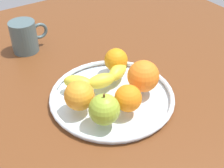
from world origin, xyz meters
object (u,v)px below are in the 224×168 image
object	(u,v)px
orange_back_left	(116,60)
ambient_mug	(25,37)
fruit_bowl	(112,96)
apple	(104,109)
orange_front_left	(79,95)
orange_center	(130,98)
orange_back_right	(143,76)
banana	(100,78)

from	to	relation	value
orange_back_left	ambient_mug	size ratio (longest dim) A/B	0.54
fruit_bowl	apple	bearing A→B (deg)	-133.36
orange_back_left	orange_front_left	bearing A→B (deg)	-153.42
orange_center	orange_back_right	size ratio (longest dim) A/B	0.80
orange_back_right	ambient_mug	bearing A→B (deg)	114.15
banana	orange_back_left	world-z (taller)	orange_back_left
orange_back_left	orange_center	bearing A→B (deg)	-112.99
orange_back_right	orange_front_left	bearing A→B (deg)	170.06
apple	ambient_mug	world-z (taller)	same
orange_center	orange_front_left	bearing A→B (deg)	143.79
fruit_bowl	orange_center	bearing A→B (deg)	-86.50
banana	orange_front_left	xyz separation A→B (cm)	(-8.78, -4.87, 1.67)
fruit_bowl	ambient_mug	size ratio (longest dim) A/B	2.66
orange_back_left	fruit_bowl	bearing A→B (deg)	-129.51
orange_back_right	fruit_bowl	bearing A→B (deg)	160.46
banana	orange_back_left	size ratio (longest dim) A/B	3.03
orange_center	orange_front_left	xyz separation A→B (cm)	(-9.38, 6.87, 0.34)
orange_back_left	ambient_mug	world-z (taller)	ambient_mug
fruit_bowl	orange_back_left	distance (cm)	11.19
orange_back_right	orange_back_left	world-z (taller)	orange_back_right
fruit_bowl	apple	world-z (taller)	apple
apple	orange_center	world-z (taller)	apple
apple	orange_center	distance (cm)	7.15
orange_back_right	ambient_mug	world-z (taller)	same
orange_center	ambient_mug	xyz separation A→B (cm)	(-9.51, 40.93, -0.12)
fruit_bowl	orange_center	distance (cm)	7.79
apple	orange_back_right	bearing A→B (deg)	17.51
orange_back_right	orange_back_left	distance (cm)	10.75
apple	ambient_mug	distance (cm)	41.49
orange_back_right	orange_back_left	size ratio (longest dim) A/B	1.25
banana	orange_front_left	bearing A→B (deg)	-142.64
fruit_bowl	orange_back_left	bearing A→B (deg)	50.49
fruit_bowl	orange_back_left	xyz separation A→B (cm)	(6.63, 8.04, 4.06)
ambient_mug	orange_center	bearing A→B (deg)	-76.92
apple	orange_front_left	distance (cm)	7.69
apple	ambient_mug	bearing A→B (deg)	93.29
banana	ambient_mug	distance (cm)	30.55
ambient_mug	orange_front_left	bearing A→B (deg)	-89.77
fruit_bowl	orange_center	xyz separation A→B (cm)	(0.41, -6.63, 4.06)
apple	orange_back_right	xyz separation A→B (cm)	(14.18, 4.48, 0.47)
orange_back_right	banana	bearing A→B (deg)	134.61
apple	orange_back_right	distance (cm)	14.88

